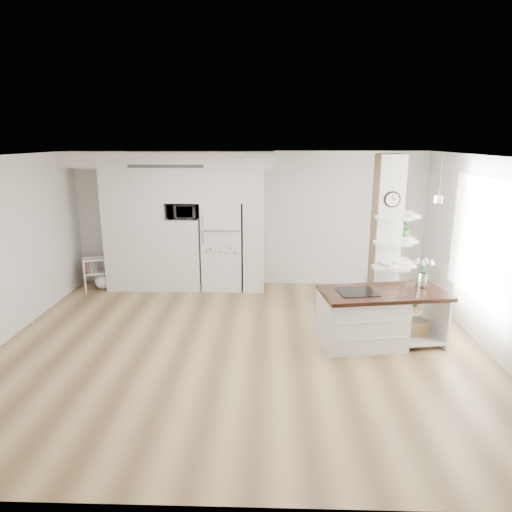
{
  "coord_description": "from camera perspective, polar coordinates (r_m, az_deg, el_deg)",
  "views": [
    {
      "loc": [
        0.41,
        -6.1,
        2.93
      ],
      "look_at": [
        0.19,
        0.9,
        1.12
      ],
      "focal_mm": 32.0,
      "sensor_mm": 36.0,
      "label": 1
    }
  ],
  "objects": [
    {
      "name": "floor",
      "position": [
        6.78,
        -1.91,
        -11.15
      ],
      "size": [
        7.0,
        6.0,
        0.01
      ],
      "primitive_type": "cube",
      "color": "tan",
      "rests_on": "ground"
    },
    {
      "name": "room",
      "position": [
        6.21,
        -2.06,
        4.49
      ],
      "size": [
        7.04,
        6.04,
        2.72
      ],
      "color": "white",
      "rests_on": "ground"
    },
    {
      "name": "cabinet_wall",
      "position": [
        9.08,
        -10.12,
        5.22
      ],
      "size": [
        4.0,
        0.71,
        2.7
      ],
      "color": "white",
      "rests_on": "floor"
    },
    {
      "name": "refrigerator",
      "position": [
        9.07,
        -4.2,
        1.33
      ],
      "size": [
        0.78,
        0.69,
        1.75
      ],
      "color": "white",
      "rests_on": "floor"
    },
    {
      "name": "column",
      "position": [
        7.66,
        16.63,
        1.96
      ],
      "size": [
        0.69,
        0.9,
        2.7
      ],
      "color": "silver",
      "rests_on": "floor"
    },
    {
      "name": "window",
      "position": [
        7.24,
        26.82,
        1.5
      ],
      "size": [
        0.0,
        2.4,
        2.4
      ],
      "primitive_type": "plane",
      "rotation": [
        1.57,
        0.0,
        -1.57
      ],
      "color": "white",
      "rests_on": "room"
    },
    {
      "name": "pendant_light",
      "position": [
        6.43,
        13.42,
        6.84
      ],
      "size": [
        0.12,
        0.12,
        0.1
      ],
      "primitive_type": "cylinder",
      "color": "white",
      "rests_on": "room"
    },
    {
      "name": "kitchen_island",
      "position": [
        6.88,
        13.95,
        -7.33
      ],
      "size": [
        1.89,
        1.12,
        1.37
      ],
      "rotation": [
        0.0,
        0.0,
        0.16
      ],
      "color": "white",
      "rests_on": "floor"
    },
    {
      "name": "bookshelf",
      "position": [
        9.62,
        -18.95,
        -2.29
      ],
      "size": [
        0.63,
        0.51,
        0.65
      ],
      "rotation": [
        0.0,
        0.0,
        0.42
      ],
      "color": "white",
      "rests_on": "floor"
    },
    {
      "name": "floor_plant_a",
      "position": [
        7.69,
        21.5,
        -7.19
      ],
      "size": [
        0.3,
        0.27,
        0.45
      ],
      "primitive_type": "imported",
      "rotation": [
        0.0,
        0.0,
        -0.34
      ],
      "color": "#2A6729",
      "rests_on": "floor"
    },
    {
      "name": "floor_plant_b",
      "position": [
        8.72,
        19.01,
        -4.35
      ],
      "size": [
        0.32,
        0.32,
        0.47
      ],
      "primitive_type": "imported",
      "rotation": [
        0.0,
        0.0,
        -0.23
      ],
      "color": "#2A6729",
      "rests_on": "floor"
    },
    {
      "name": "microwave",
      "position": [
        8.99,
        -9.11,
        5.58
      ],
      "size": [
        0.54,
        0.37,
        0.3
      ],
      "primitive_type": "imported",
      "color": "#2D2D2D",
      "rests_on": "cabinet_wall"
    },
    {
      "name": "shelf_plant",
      "position": [
        7.85,
        18.19,
        3.43
      ],
      "size": [
        0.27,
        0.23,
        0.3
      ],
      "primitive_type": "imported",
      "color": "#2A6729",
      "rests_on": "column"
    },
    {
      "name": "decor_bowl",
      "position": [
        7.5,
        16.3,
        -1.02
      ],
      "size": [
        0.22,
        0.22,
        0.05
      ],
      "primitive_type": "imported",
      "color": "white",
      "rests_on": "column"
    }
  ]
}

